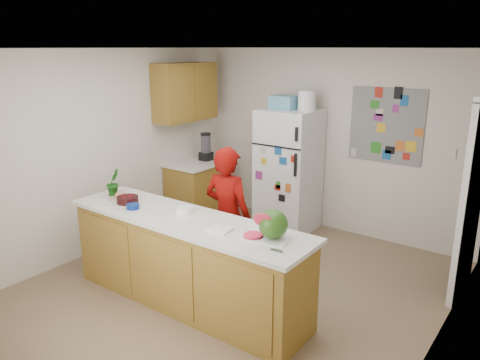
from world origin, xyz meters
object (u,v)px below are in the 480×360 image
Objects in this scene: refrigerator at (288,170)px; watermelon at (273,224)px; cherry_bowl at (128,200)px; person at (228,216)px.

refrigerator is 6.72× the size of watermelon.
watermelon is at bearing -62.37° from refrigerator.
refrigerator is 7.62× the size of cherry_bowl.
refrigerator reaches higher than watermelon.
person is 1.08m from cherry_bowl.
cherry_bowl is at bearing -177.23° from watermelon.
person is (0.29, -1.76, -0.09)m from refrigerator.
watermelon is 1.77m from cherry_bowl.
watermelon reaches higher than cherry_bowl.
person reaches higher than cherry_bowl.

